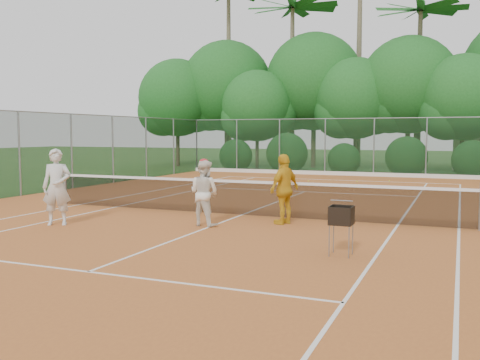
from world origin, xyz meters
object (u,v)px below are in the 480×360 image
player_white (57,187)px  player_center_grp (204,193)px  player_yellow (284,189)px  ball_hopper (341,216)px

player_white → player_center_grp: size_ratio=1.15×
player_center_grp → player_yellow: (1.72, 0.95, 0.06)m
player_center_grp → ball_hopper: 4.19m
player_white → ball_hopper: player_white is taller
player_center_grp → player_yellow: size_ratio=0.94×
player_white → ball_hopper: size_ratio=2.04×
player_white → player_yellow: player_white is taller
player_center_grp → player_white: bearing=-158.6°
player_white → player_yellow: 5.52m
ball_hopper → player_yellow: bearing=106.2°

